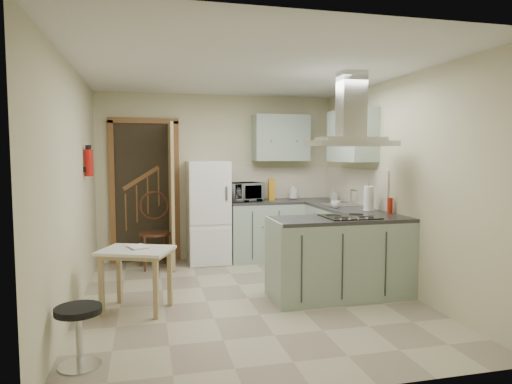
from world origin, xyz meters
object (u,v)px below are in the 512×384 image
object	(u,v)px
extractor_hood	(351,144)
stool	(79,336)
peninsula	(341,257)
fridge	(208,212)
bentwood_chair	(155,234)
drop_leaf_table	(137,280)
microwave	(244,192)

from	to	relation	value
extractor_hood	stool	distance (m)	3.29
peninsula	fridge	bearing A→B (deg)	121.74
fridge	bentwood_chair	world-z (taller)	fridge
fridge	drop_leaf_table	size ratio (longest dim) A/B	2.19
fridge	drop_leaf_table	distance (m)	2.21
stool	extractor_hood	bearing A→B (deg)	22.18
peninsula	stool	size ratio (longest dim) A/B	3.32
fridge	stool	distance (m)	3.43
fridge	stool	bearing A→B (deg)	-114.32
fridge	extractor_hood	world-z (taller)	extractor_hood
peninsula	extractor_hood	size ratio (longest dim) A/B	1.72
fridge	extractor_hood	distance (m)	2.57
drop_leaf_table	bentwood_chair	size ratio (longest dim) A/B	0.70
bentwood_chair	peninsula	bearing A→B (deg)	-51.99
drop_leaf_table	microwave	distance (m)	2.54
stool	bentwood_chair	bearing A→B (deg)	78.06
drop_leaf_table	microwave	world-z (taller)	microwave
extractor_hood	stool	xyz separation A→B (m)	(-2.72, -1.11, -1.49)
peninsula	stool	bearing A→B (deg)	-157.06
bentwood_chair	microwave	world-z (taller)	microwave
fridge	bentwood_chair	distance (m)	0.83
drop_leaf_table	microwave	size ratio (longest dim) A/B	1.36
bentwood_chair	stool	size ratio (longest dim) A/B	2.09
drop_leaf_table	stool	size ratio (longest dim) A/B	1.47
fridge	microwave	distance (m)	0.61
peninsula	microwave	bearing A→B (deg)	109.32
microwave	fridge	bearing A→B (deg)	156.54
peninsula	microwave	distance (m)	2.15
extractor_hood	drop_leaf_table	xyz separation A→B (m)	(-2.32, 0.06, -1.40)
microwave	bentwood_chair	bearing A→B (deg)	164.72
bentwood_chair	stool	distance (m)	3.02
stool	fridge	bearing A→B (deg)	65.68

